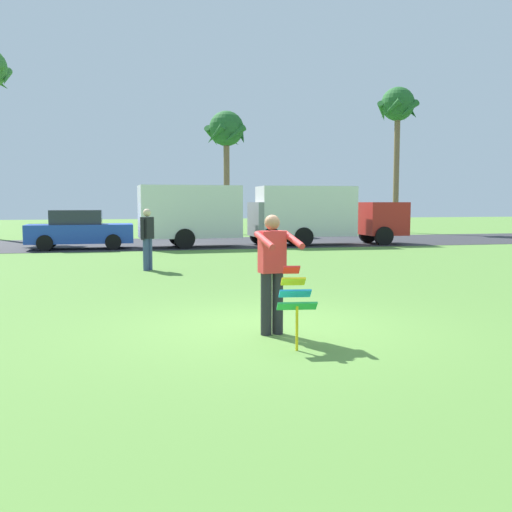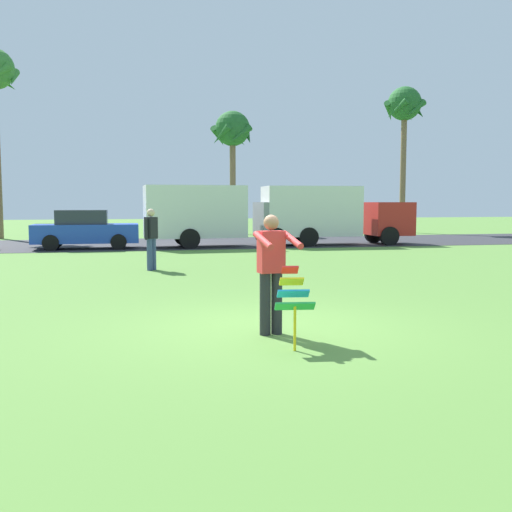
# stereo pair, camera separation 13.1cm
# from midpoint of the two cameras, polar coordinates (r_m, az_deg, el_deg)

# --- Properties ---
(ground_plane) EXTENTS (120.00, 120.00, 0.00)m
(ground_plane) POSITION_cam_midpoint_polar(r_m,az_deg,el_deg) (8.90, 0.94, -7.05)
(ground_plane) COLOR #568438
(road_strip) EXTENTS (120.00, 8.00, 0.01)m
(road_strip) POSITION_cam_midpoint_polar(r_m,az_deg,el_deg) (27.25, -8.75, 1.23)
(road_strip) COLOR #2D2D33
(road_strip) RESTS_ON ground
(person_kite_flyer) EXTENTS (0.61, 0.71, 1.73)m
(person_kite_flyer) POSITION_cam_midpoint_polar(r_m,az_deg,el_deg) (8.26, 1.19, -1.32)
(person_kite_flyer) COLOR #26262B
(person_kite_flyer) RESTS_ON ground
(kite_held) EXTENTS (0.53, 0.67, 1.05)m
(kite_held) POSITION_cam_midpoint_polar(r_m,az_deg,el_deg) (7.58, 3.37, -3.91)
(kite_held) COLOR red
(kite_held) RESTS_ON ground
(parked_car_blue) EXTENTS (4.20, 1.84, 1.60)m
(parked_car_blue) POSITION_cam_midpoint_polar(r_m,az_deg,el_deg) (24.78, -17.15, 2.44)
(parked_car_blue) COLOR #2347B7
(parked_car_blue) RESTS_ON ground
(parked_truck_grey_van) EXTENTS (6.77, 2.30, 2.62)m
(parked_truck_grey_van) POSITION_cam_midpoint_polar(r_m,az_deg,el_deg) (24.97, -4.85, 4.14)
(parked_truck_grey_van) COLOR gray
(parked_truck_grey_van) RESTS_ON ground
(parked_truck_red_cab) EXTENTS (6.77, 2.28, 2.62)m
(parked_truck_red_cab) POSITION_cam_midpoint_polar(r_m,az_deg,el_deg) (26.25, 6.50, 4.18)
(parked_truck_red_cab) COLOR #B2231E
(parked_truck_red_cab) RESTS_ON ground
(palm_tree_right_near) EXTENTS (2.58, 2.71, 7.41)m
(palm_tree_right_near) POSITION_cam_midpoint_polar(r_m,az_deg,el_deg) (35.70, -3.04, 11.99)
(palm_tree_right_near) COLOR brown
(palm_tree_right_near) RESTS_ON ground
(palm_tree_centre_far) EXTENTS (2.58, 2.71, 9.15)m
(palm_tree_centre_far) POSITION_cam_midpoint_polar(r_m,az_deg,el_deg) (38.60, 13.70, 13.75)
(palm_tree_centre_far) COLOR brown
(palm_tree_centre_far) RESTS_ON ground
(person_walker_near) EXTENTS (0.39, 0.48, 1.73)m
(person_walker_near) POSITION_cam_midpoint_polar(r_m,az_deg,el_deg) (16.50, -10.88, 1.82)
(person_walker_near) COLOR #384772
(person_walker_near) RESTS_ON ground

